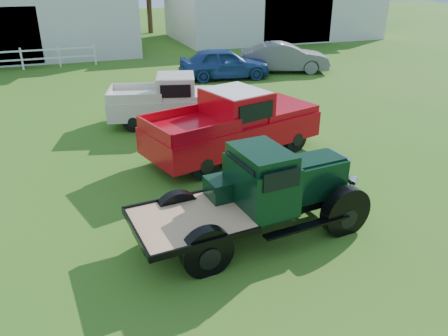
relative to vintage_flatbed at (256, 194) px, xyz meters
name	(u,v)px	position (x,y,z in m)	size (l,w,h in m)	color
ground	(235,236)	(-0.44, 0.08, -0.97)	(120.00, 120.00, 0.00)	#306E17
shed_right	(272,4)	(13.56, 27.08, 1.63)	(16.80, 9.20, 5.20)	beige
vintage_flatbed	(256,194)	(0.00, 0.00, 0.00)	(4.91, 1.94, 1.94)	black
red_pickup	(233,123)	(1.15, 4.26, 0.04)	(5.56, 2.14, 2.03)	#BC0714
white_pickup	(174,100)	(0.23, 7.80, -0.09)	(4.79, 1.86, 1.76)	beige
misc_car_blue	(224,63)	(4.49, 14.00, -0.18)	(1.86, 4.63, 1.58)	navy
misc_car_grey	(284,58)	(8.13, 14.35, -0.19)	(1.66, 4.76, 1.57)	#595A5C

